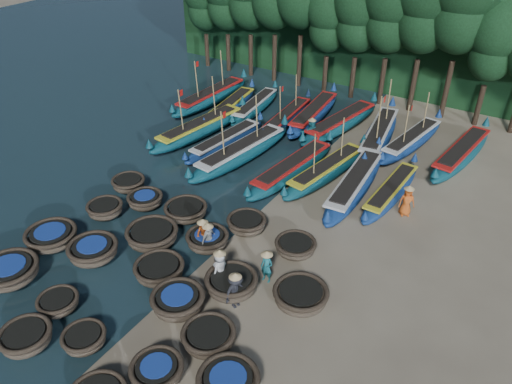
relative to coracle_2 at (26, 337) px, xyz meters
The scene contains 50 objects.
ground 9.13m from the coracle_2, 72.90° to the left, with size 120.00×120.00×0.00m, color gray.
foliage_wall 32.65m from the coracle_2, 85.24° to the left, with size 40.00×3.00×10.00m, color black.
coracle_2 is the anchor object (origin of this frame).
coracle_5 4.09m from the coracle_2, 152.66° to the left, with size 2.59×2.59×0.83m.
coracle_6 1.90m from the coracle_2, 105.05° to the left, with size 1.99×1.99×0.63m.
coracle_7 2.13m from the coracle_2, 32.34° to the left, with size 1.84×1.84×0.65m.
coracle_8 5.25m from the coracle_2, 16.16° to the left, with size 2.18×2.18×0.75m.
coracle_9 7.75m from the coracle_2, 17.78° to the left, with size 2.30×2.30×0.81m.
coracle_10 6.06m from the coracle_2, 132.96° to the left, with size 2.55×2.55×0.79m.
coracle_11 5.05m from the coracle_2, 109.53° to the left, with size 2.55×2.55×0.82m.
coracle_12 5.66m from the coracle_2, 73.20° to the left, with size 2.65×2.65×0.73m.
coracle_13 5.63m from the coracle_2, 50.76° to the left, with size 2.32×2.32×0.84m.
coracle_14 6.69m from the coracle_2, 32.64° to the left, with size 2.16×2.16×0.74m.
coracle_15 8.28m from the coracle_2, 116.81° to the left, with size 2.22×2.22×0.74m.
coracle_16 7.02m from the coracle_2, 91.76° to the left, with size 2.63×2.63×0.83m.
coracle_17 8.43m from the coracle_2, 75.21° to the left, with size 2.26×2.26×0.77m.
coracle_18 7.93m from the coracle_2, 53.03° to the left, with size 2.71×2.71×0.84m.
coracle_19 10.43m from the coracle_2, 43.99° to the left, with size 2.35×2.35×0.79m.
coracle_20 10.83m from the coracle_2, 114.65° to the left, with size 2.06×2.06×0.71m.
coracle_21 9.47m from the coracle_2, 105.98° to the left, with size 2.10×2.10×0.71m.
coracle_22 9.47m from the coracle_2, 91.18° to the left, with size 2.58×2.58×0.74m.
coracle_23 10.62m from the coracle_2, 73.68° to the left, with size 2.05×2.05×0.75m.
coracle_24 11.52m from the coracle_2, 59.74° to the left, with size 2.32×2.32×0.68m.
long_boat_2 17.88m from the coracle_2, 106.81° to the left, with size 2.65×8.89×3.80m.
long_boat_3 16.91m from the coracle_2, 99.64° to the left, with size 2.05×7.42×1.31m.
long_boat_4 15.84m from the coracle_2, 93.86° to the left, with size 2.70×9.03×3.86m.
long_boat_5 15.97m from the coracle_2, 81.30° to the left, with size 2.34×8.41×1.49m.
long_boat_6 17.19m from the coracle_2, 76.01° to the left, with size 2.68×8.01×3.45m.
long_boat_7 17.23m from the coracle_2, 69.32° to the left, with size 2.21×8.89×1.57m.
long_boat_8 18.41m from the coracle_2, 64.46° to the left, with size 1.55×7.27×1.28m.
long_boat_9 23.23m from the coracle_2, 109.70° to the left, with size 1.88×8.85×3.76m.
long_boat_10 21.85m from the coracle_2, 104.79° to the left, with size 2.45×7.87×1.40m.
long_boat_11 22.71m from the coracle_2, 100.66° to the left, with size 2.11×7.36×1.30m.
long_boat_12 21.82m from the coracle_2, 93.33° to the left, with size 1.91×7.68×3.27m.
long_boat_13 23.22m from the coracle_2, 89.96° to the left, with size 2.25×8.54×1.51m.
long_boat_14 22.91m from the coracle_2, 84.37° to the left, with size 2.97×8.74×1.56m.
long_boat_15 23.00m from the coracle_2, 77.29° to the left, with size 2.98×9.04×3.89m.
long_boat_16 23.97m from the coracle_2, 72.93° to the left, with size 2.59×7.98×3.43m.
long_boat_17 24.90m from the coracle_2, 66.07° to the left, with size 2.55×8.67×1.54m.
fisherman_0 7.70m from the coracle_2, 57.70° to the left, with size 0.58×0.86×1.92m.
fisherman_1 9.55m from the coracle_2, 53.74° to the left, with size 0.55×0.52×1.71m.
fisherman_2 8.25m from the coracle_2, 75.32° to the left, with size 0.91×0.81×1.78m.
fisherman_3 7.89m from the coracle_2, 47.00° to the left, with size 0.85×1.18×1.84m.
fisherman_4 8.27m from the coracle_2, 72.91° to the left, with size 0.52×0.90×1.73m.
fisherman_5 20.17m from the coracle_2, 85.96° to the left, with size 1.19×1.60×1.88m.
fisherman_6 18.07m from the coracle_2, 59.88° to the left, with size 0.94×0.85×1.82m.
tree_5 29.31m from the coracle_2, 93.62° to the left, with size 3.68×3.68×8.68m.
tree_6 29.39m from the coracle_2, 89.04° to the left, with size 4.09×4.09×9.65m.
tree_7 29.67m from the coracle_2, 84.47° to the left, with size 4.51×4.51×10.63m.
tree_10 30.81m from the coracle_2, 71.37° to the left, with size 3.68×3.68×8.68m.
Camera 1 is at (11.07, -14.70, 14.81)m, focal length 35.00 mm.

